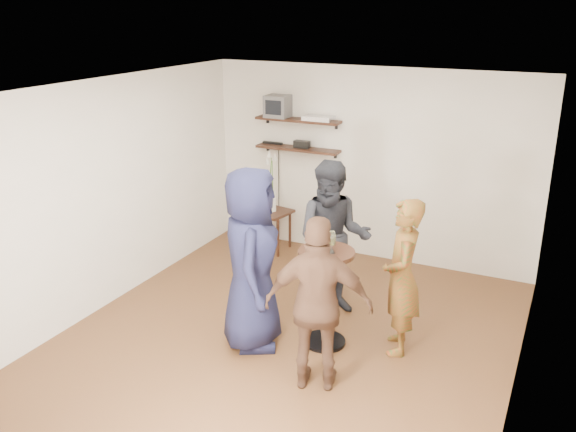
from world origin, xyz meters
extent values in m
cube|color=#4B2518|center=(0.00, 0.00, -0.02)|extent=(4.50, 5.00, 0.04)
cube|color=white|center=(0.00, 0.00, 2.62)|extent=(4.50, 5.00, 0.04)
cube|color=beige|center=(0.00, 2.52, 1.30)|extent=(4.50, 0.04, 2.60)
cube|color=beige|center=(0.00, -2.52, 1.30)|extent=(4.50, 0.04, 2.60)
cube|color=beige|center=(-2.27, 0.00, 1.30)|extent=(0.04, 5.00, 2.60)
cube|color=beige|center=(2.27, 0.00, 1.30)|extent=(0.04, 5.00, 2.60)
cube|color=black|center=(-1.00, 2.38, 1.85)|extent=(1.20, 0.25, 0.04)
cube|color=black|center=(-1.00, 2.38, 1.45)|extent=(1.20, 0.25, 0.04)
cube|color=#59595B|center=(-1.30, 2.38, 2.02)|extent=(0.32, 0.30, 0.30)
cube|color=silver|center=(-0.70, 2.38, 1.90)|extent=(0.40, 0.24, 0.06)
cube|color=black|center=(-0.94, 2.38, 1.52)|extent=(0.22, 0.10, 0.10)
cube|color=black|center=(-1.42, 2.42, 1.48)|extent=(0.30, 0.05, 0.03)
cube|color=black|center=(-1.28, 2.10, 0.56)|extent=(0.56, 0.56, 0.04)
cylinder|color=black|center=(-1.47, 1.91, 0.27)|extent=(0.04, 0.04, 0.55)
cylinder|color=black|center=(-1.08, 1.91, 0.27)|extent=(0.04, 0.04, 0.55)
cylinder|color=black|center=(-1.47, 2.30, 0.27)|extent=(0.04, 0.04, 0.55)
cylinder|color=black|center=(-1.08, 2.30, 0.27)|extent=(0.04, 0.04, 0.55)
cylinder|color=white|center=(-1.28, 2.10, 0.72)|extent=(0.13, 0.13, 0.28)
cylinder|color=#356C1E|center=(-1.30, 2.10, 1.00)|extent=(0.01, 0.06, 0.51)
cone|color=silver|center=(-1.34, 2.10, 1.31)|extent=(0.06, 0.08, 0.11)
cylinder|color=#356C1E|center=(-1.26, 2.11, 1.03)|extent=(0.03, 0.05, 0.56)
cone|color=silver|center=(-1.23, 2.13, 1.37)|extent=(0.10, 0.11, 0.12)
cylinder|color=#356C1E|center=(-1.28, 2.09, 1.06)|extent=(0.09, 0.08, 0.61)
cone|color=silver|center=(-1.28, 2.06, 1.42)|extent=(0.12, 0.11, 0.12)
cylinder|color=black|center=(0.39, 0.06, 1.01)|extent=(0.57, 0.57, 0.04)
cylinder|color=black|center=(0.39, 0.06, 0.51)|extent=(0.08, 0.08, 0.96)
cylinder|color=black|center=(0.39, 0.06, 0.02)|extent=(0.44, 0.44, 0.03)
cylinder|color=silver|center=(0.31, 0.01, 1.04)|extent=(0.06, 0.06, 0.00)
cylinder|color=silver|center=(0.31, 0.01, 1.09)|extent=(0.01, 0.01, 0.10)
cylinder|color=silver|center=(0.31, 0.01, 1.19)|extent=(0.07, 0.07, 0.12)
cylinder|color=#E2D85D|center=(0.31, 0.01, 1.17)|extent=(0.07, 0.07, 0.06)
cylinder|color=silver|center=(0.46, 0.03, 1.04)|extent=(0.06, 0.06, 0.00)
cylinder|color=silver|center=(0.46, 0.03, 1.08)|extent=(0.01, 0.01, 0.09)
cylinder|color=silver|center=(0.46, 0.03, 1.18)|extent=(0.07, 0.07, 0.11)
cylinder|color=#E2D85D|center=(0.46, 0.03, 1.16)|extent=(0.06, 0.06, 0.06)
cylinder|color=silver|center=(0.36, 0.11, 1.04)|extent=(0.06, 0.06, 0.00)
cylinder|color=silver|center=(0.36, 0.11, 1.08)|extent=(0.01, 0.01, 0.09)
cylinder|color=silver|center=(0.36, 0.11, 1.18)|extent=(0.07, 0.07, 0.11)
cylinder|color=#E2D85D|center=(0.36, 0.11, 1.16)|extent=(0.06, 0.06, 0.06)
cylinder|color=silver|center=(0.43, 0.08, 1.04)|extent=(0.06, 0.06, 0.00)
cylinder|color=silver|center=(0.43, 0.08, 1.08)|extent=(0.01, 0.01, 0.09)
cylinder|color=silver|center=(0.43, 0.08, 1.18)|extent=(0.07, 0.07, 0.11)
cylinder|color=#E2D85D|center=(0.43, 0.08, 1.16)|extent=(0.06, 0.06, 0.06)
imported|color=#AF2A14|center=(1.10, 0.28, 0.80)|extent=(0.54, 0.67, 1.61)
imported|color=black|center=(0.17, 0.77, 0.88)|extent=(1.01, 0.88, 1.76)
imported|color=#161733|center=(-0.29, -0.26, 0.94)|extent=(0.94, 1.09, 1.89)
imported|color=#4F3221|center=(0.61, -0.66, 0.82)|extent=(1.04, 0.67, 1.65)
camera|label=1|loc=(2.46, -5.12, 3.34)|focal=38.00mm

